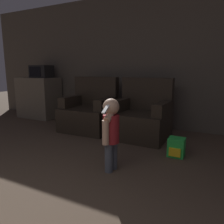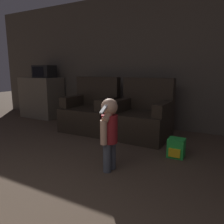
% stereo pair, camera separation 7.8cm
% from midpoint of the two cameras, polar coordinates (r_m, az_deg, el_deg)
% --- Properties ---
extents(wall_back, '(8.40, 0.05, 2.60)m').
position_cam_midpoint_polar(wall_back, '(4.41, 11.07, 12.90)').
color(wall_back, '#51493F').
rests_on(wall_back, ground_plane).
extents(armchair_left, '(0.93, 0.82, 1.00)m').
position_cam_midpoint_polar(armchair_left, '(4.19, -4.90, -0.01)').
color(armchair_left, black).
rests_on(armchair_left, ground_plane).
extents(armchair_right, '(0.93, 0.82, 1.00)m').
position_cam_midpoint_polar(armchair_right, '(3.73, 8.47, -1.46)').
color(armchair_right, black).
rests_on(armchair_right, ground_plane).
extents(person_toddler, '(0.18, 0.33, 0.83)m').
position_cam_midpoint_polar(person_toddler, '(2.43, 0.16, -4.46)').
color(person_toddler, '#474C56').
rests_on(person_toddler, ground_plane).
extents(toy_backpack, '(0.21, 0.20, 0.25)m').
position_cam_midpoint_polar(toy_backpack, '(3.05, 17.12, -8.97)').
color(toy_backpack, green).
rests_on(toy_backpack, ground_plane).
extents(kitchen_counter, '(0.94, 0.59, 0.95)m').
position_cam_midpoint_polar(kitchen_counter, '(5.56, -17.43, 3.66)').
color(kitchen_counter, '#665B4C').
rests_on(kitchen_counter, ground_plane).
extents(microwave, '(0.49, 0.33, 0.29)m').
position_cam_midpoint_polar(microwave, '(5.43, -16.88, 10.10)').
color(microwave, black).
rests_on(microwave, kitchen_counter).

